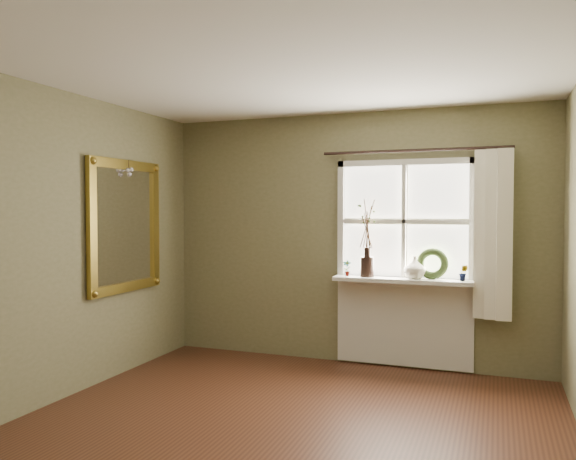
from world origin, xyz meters
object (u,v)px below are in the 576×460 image
Objects in this scene: cream_vase at (415,268)px; wreath at (432,267)px; gilt_mirror at (125,226)px; dark_jug at (367,267)px.

wreath is at bearing 13.80° from cream_vase.
cream_vase is 2.86m from gilt_mirror.
dark_jug is 2.43m from gilt_mirror.
wreath is 3.02m from gilt_mirror.
dark_jug is 0.47m from cream_vase.
gilt_mirror is (-2.16, -1.01, 0.42)m from dark_jug.
cream_vase is 0.17m from wreath.
wreath reaches higher than cream_vase.
dark_jug is at bearing 25.13° from gilt_mirror.
cream_vase is at bearing -164.20° from wreath.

